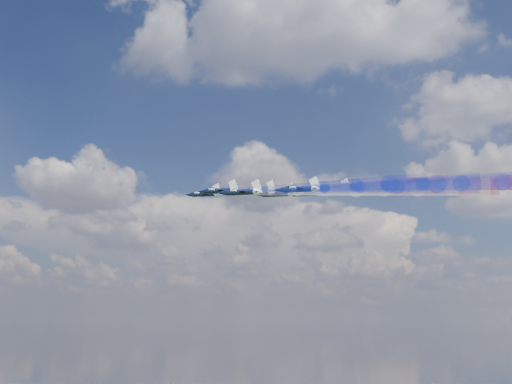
# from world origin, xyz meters

# --- Properties ---
(jet_lead) EXTENTS (16.24, 14.74, 6.36)m
(jet_lead) POSITION_xyz_m (-42.00, 0.50, 143.81)
(jet_lead) COLOR black
(trail_lead) EXTENTS (49.06, 19.23, 8.89)m
(trail_lead) POSITION_xyz_m (-12.45, -8.28, 141.52)
(trail_lead) COLOR white
(jet_inner_left) EXTENTS (16.24, 14.74, 6.36)m
(jet_inner_left) POSITION_xyz_m (-33.26, -12.95, 141.46)
(jet_inner_left) COLOR black
(trail_inner_left) EXTENTS (49.06, 19.23, 8.89)m
(trail_inner_left) POSITION_xyz_m (-3.71, -21.74, 139.17)
(trail_inner_left) COLOR #192AD6
(jet_inner_right) EXTENTS (16.24, 14.74, 6.36)m
(jet_inner_right) POSITION_xyz_m (-26.87, 6.30, 145.35)
(jet_inner_right) COLOR black
(trail_inner_right) EXTENTS (49.06, 19.23, 8.89)m
(trail_inner_right) POSITION_xyz_m (2.68, -2.48, 143.06)
(trail_inner_right) COLOR red
(jet_outer_left) EXTENTS (16.24, 14.74, 6.36)m
(jet_outer_left) POSITION_xyz_m (-23.96, -25.35, 137.96)
(jet_outer_left) COLOR black
(trail_outer_left) EXTENTS (49.06, 19.23, 8.89)m
(trail_outer_left) POSITION_xyz_m (5.59, -34.13, 135.67)
(trail_outer_left) COLOR #192AD6
(jet_center_third) EXTENTS (16.24, 14.74, 6.36)m
(jet_center_third) POSITION_xyz_m (-18.82, -5.15, 141.50)
(jet_center_third) COLOR black
(trail_center_third) EXTENTS (49.06, 19.23, 8.89)m
(trail_center_third) POSITION_xyz_m (10.72, -13.94, 139.21)
(trail_center_third) COLOR white
(jet_outer_right) EXTENTS (16.24, 14.74, 6.36)m
(jet_outer_right) POSITION_xyz_m (-13.46, 13.90, 145.33)
(jet_outer_right) COLOR black
(trail_outer_right) EXTENTS (49.06, 19.23, 8.89)m
(trail_outer_right) POSITION_xyz_m (16.09, 5.12, 143.04)
(trail_outer_right) COLOR red
(jet_rear_left) EXTENTS (16.24, 14.74, 6.36)m
(jet_rear_left) POSITION_xyz_m (-10.36, -20.70, 139.04)
(jet_rear_left) COLOR black
(trail_rear_left) EXTENTS (49.06, 19.23, 8.89)m
(trail_rear_left) POSITION_xyz_m (19.19, -29.48, 136.75)
(trail_rear_left) COLOR #192AD6
(jet_rear_right) EXTENTS (16.24, 14.74, 6.36)m
(jet_rear_right) POSITION_xyz_m (-4.35, 1.23, 143.54)
(jet_rear_right) COLOR black
(trail_rear_right) EXTENTS (49.06, 19.23, 8.89)m
(trail_rear_right) POSITION_xyz_m (25.20, -7.55, 141.25)
(trail_rear_right) COLOR red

